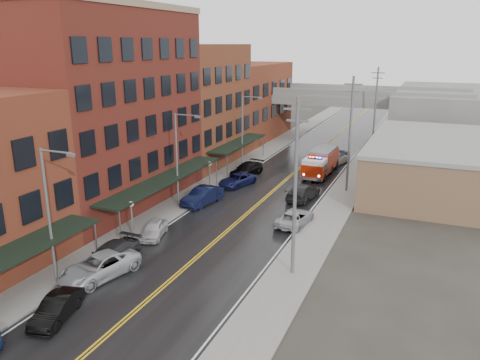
% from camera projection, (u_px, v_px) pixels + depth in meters
% --- Properties ---
extents(road, '(11.00, 160.00, 0.02)m').
position_uv_depth(road, '(266.00, 197.00, 47.70)').
color(road, black).
rests_on(road, ground).
extents(sidewalk_left, '(3.00, 160.00, 0.15)m').
position_uv_depth(sidewalk_left, '(202.00, 188.00, 50.38)').
color(sidewalk_left, slate).
rests_on(sidewalk_left, ground).
extents(sidewalk_right, '(3.00, 160.00, 0.15)m').
position_uv_depth(sidewalk_right, '(338.00, 206.00, 44.99)').
color(sidewalk_right, slate).
rests_on(sidewalk_right, ground).
extents(curb_left, '(0.30, 160.00, 0.15)m').
position_uv_depth(curb_left, '(216.00, 190.00, 49.77)').
color(curb_left, gray).
rests_on(curb_left, ground).
extents(curb_right, '(0.30, 160.00, 0.15)m').
position_uv_depth(curb_right, '(321.00, 203.00, 45.60)').
color(curb_right, gray).
rests_on(curb_right, ground).
extents(brick_building_b, '(9.00, 20.00, 18.00)m').
position_uv_depth(brick_building_b, '(109.00, 111.00, 43.89)').
color(brick_building_b, '#5C2318').
rests_on(brick_building_b, ground).
extents(brick_building_c, '(9.00, 15.00, 15.00)m').
position_uv_depth(brick_building_c, '(197.00, 105.00, 59.81)').
color(brick_building_c, brown).
rests_on(brick_building_c, ground).
extents(brick_building_far, '(9.00, 20.00, 12.00)m').
position_uv_depth(brick_building_far, '(247.00, 102.00, 75.73)').
color(brick_building_far, maroon).
rests_on(brick_building_far, ground).
extents(tan_building, '(14.00, 22.00, 5.00)m').
position_uv_depth(tan_building, '(439.00, 166.00, 49.95)').
color(tan_building, brown).
rests_on(tan_building, ground).
extents(right_far_block, '(18.00, 30.00, 8.00)m').
position_uv_depth(right_far_block, '(455.00, 115.00, 75.36)').
color(right_far_block, slate).
rests_on(right_far_block, ground).
extents(awning_1, '(2.60, 18.00, 3.09)m').
position_uv_depth(awning_1, '(166.00, 179.00, 43.43)').
color(awning_1, black).
rests_on(awning_1, ground).
extents(awning_2, '(2.60, 13.00, 3.09)m').
position_uv_depth(awning_2, '(238.00, 143.00, 58.93)').
color(awning_2, black).
rests_on(awning_2, ground).
extents(globe_lamp_1, '(0.44, 0.44, 3.12)m').
position_uv_depth(globe_lamp_1, '(131.00, 211.00, 37.02)').
color(globe_lamp_1, '#59595B').
rests_on(globe_lamp_1, ground).
extents(globe_lamp_2, '(0.44, 0.44, 3.12)m').
position_uv_depth(globe_lamp_2, '(210.00, 169.00, 49.42)').
color(globe_lamp_2, '#59595B').
rests_on(globe_lamp_2, ground).
extents(street_lamp_0, '(2.64, 0.22, 9.00)m').
position_uv_depth(street_lamp_0, '(51.00, 208.00, 29.18)').
color(street_lamp_0, '#59595B').
rests_on(street_lamp_0, ground).
extents(street_lamp_1, '(2.64, 0.22, 9.00)m').
position_uv_depth(street_lamp_1, '(179.00, 154.00, 43.35)').
color(street_lamp_1, '#59595B').
rests_on(street_lamp_1, ground).
extents(street_lamp_2, '(2.64, 0.22, 9.00)m').
position_uv_depth(street_lamp_2, '(244.00, 127.00, 57.52)').
color(street_lamp_2, '#59595B').
rests_on(street_lamp_2, ground).
extents(utility_pole_0, '(1.80, 0.24, 12.00)m').
position_uv_depth(utility_pole_0, '(295.00, 186.00, 29.99)').
color(utility_pole_0, '#59595B').
rests_on(utility_pole_0, ground).
extents(utility_pole_1, '(1.80, 0.24, 12.00)m').
position_uv_depth(utility_pole_1, '(350.00, 133.00, 47.70)').
color(utility_pole_1, '#59595B').
rests_on(utility_pole_1, ground).
extents(utility_pole_2, '(1.80, 0.24, 12.00)m').
position_uv_depth(utility_pole_2, '(375.00, 109.00, 65.42)').
color(utility_pole_2, '#59595B').
rests_on(utility_pole_2, ground).
extents(overpass, '(40.00, 10.00, 7.50)m').
position_uv_depth(overpass, '(334.00, 103.00, 74.37)').
color(overpass, slate).
rests_on(overpass, ground).
extents(fire_truck, '(3.41, 8.13, 2.94)m').
position_uv_depth(fire_truck, '(321.00, 162.00, 55.39)').
color(fire_truck, '#951B06').
rests_on(fire_truck, ground).
extents(parked_car_left_1, '(2.38, 4.31, 1.34)m').
position_uv_depth(parked_car_left_1, '(57.00, 309.00, 26.44)').
color(parked_car_left_1, black).
rests_on(parked_car_left_1, ground).
extents(parked_car_left_2, '(3.89, 6.13, 1.58)m').
position_uv_depth(parked_car_left_2, '(99.00, 267.00, 31.14)').
color(parked_car_left_2, '#ACAFB4').
rests_on(parked_car_left_2, ground).
extents(parked_car_left_3, '(2.25, 5.36, 1.55)m').
position_uv_depth(parked_car_left_3, '(110.00, 256.00, 32.77)').
color(parked_car_left_3, '#232426').
rests_on(parked_car_left_3, ground).
extents(parked_car_left_4, '(2.58, 4.18, 1.33)m').
position_uv_depth(parked_car_left_4, '(154.00, 229.00, 37.79)').
color(parked_car_left_4, '#BBBBBB').
rests_on(parked_car_left_4, ground).
extents(parked_car_left_5, '(2.57, 5.29, 1.67)m').
position_uv_depth(parked_car_left_5, '(203.00, 196.00, 45.42)').
color(parked_car_left_5, black).
rests_on(parked_car_left_5, ground).
extents(parked_car_left_6, '(3.47, 5.22, 1.33)m').
position_uv_depth(parked_car_left_6, '(237.00, 180.00, 51.34)').
color(parked_car_left_6, '#131747').
rests_on(parked_car_left_6, ground).
extents(parked_car_left_7, '(2.96, 5.60, 1.55)m').
position_uv_depth(parked_car_left_7, '(247.00, 170.00, 55.12)').
color(parked_car_left_7, black).
rests_on(parked_car_left_7, ground).
extents(parked_car_right_0, '(2.71, 5.05, 1.35)m').
position_uv_depth(parked_car_right_0, '(295.00, 217.00, 40.25)').
color(parked_car_right_0, '#A5A7AD').
rests_on(parked_car_right_0, ground).
extents(parked_car_right_1, '(2.69, 5.50, 1.54)m').
position_uv_depth(parked_car_right_1, '(303.00, 192.00, 46.89)').
color(parked_car_right_1, black).
rests_on(parked_car_right_1, ground).
extents(parked_car_right_2, '(3.27, 5.25, 1.67)m').
position_uv_depth(parked_car_right_2, '(336.00, 158.00, 60.41)').
color(parked_car_right_2, silver).
rests_on(parked_car_right_2, ground).
extents(parked_car_right_3, '(2.04, 5.13, 1.66)m').
position_uv_depth(parked_car_right_3, '(337.00, 155.00, 61.91)').
color(parked_car_right_3, black).
rests_on(parked_car_right_3, ground).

